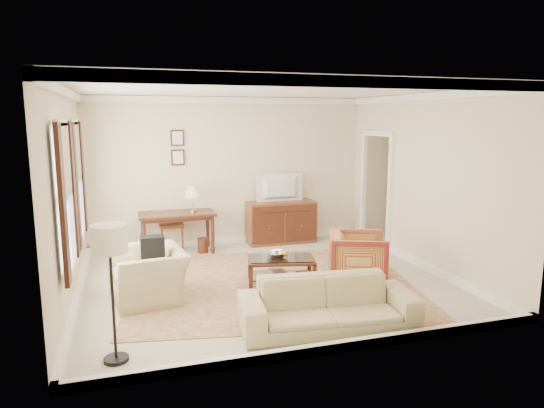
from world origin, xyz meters
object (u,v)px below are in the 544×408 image
coffee_table (281,264)px  sofa (328,297)px  striped_armchair (358,255)px  writing_desk (177,219)px  club_armchair (148,266)px  sideboard (281,222)px  tv (281,179)px

coffee_table → sofa: sofa is taller
striped_armchair → sofa: bearing=164.3°
writing_desk → club_armchair: 2.41m
sideboard → tv: size_ratio=1.51×
tv → club_armchair: bearing=41.9°
tv → striped_armchair: bearing=98.0°
sofa → striped_armchair: bearing=58.3°
tv → sofa: tv is taller
striped_armchair → sofa: size_ratio=0.41×
coffee_table → sideboard: bearing=72.0°
writing_desk → striped_armchair: size_ratio=1.63×
writing_desk → sideboard: (2.09, 0.15, -0.23)m
tv → coffee_table: 2.70m
sideboard → coffee_table: size_ratio=1.25×
sideboard → sofa: sideboard is taller
sideboard → coffee_table: 2.54m
writing_desk → sideboard: bearing=4.2°
coffee_table → tv: bearing=71.9°
sideboard → striped_armchair: 2.68m
writing_desk → sideboard: size_ratio=1.01×
club_armchair → sofa: size_ratio=0.52×
tv → sideboard: bearing=-90.0°
sideboard → club_armchair: size_ratio=1.26×
sideboard → sofa: bearing=-100.4°
sideboard → club_armchair: bearing=-137.9°
striped_armchair → sideboard: bearing=30.3°
writing_desk → sideboard: 2.10m
coffee_table → sofa: size_ratio=0.53×
tv → striped_armchair: size_ratio=1.07×
club_armchair → sideboard: bearing=123.9°
sideboard → striped_armchair: striped_armchair is taller
tv → club_armchair: size_ratio=0.84×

